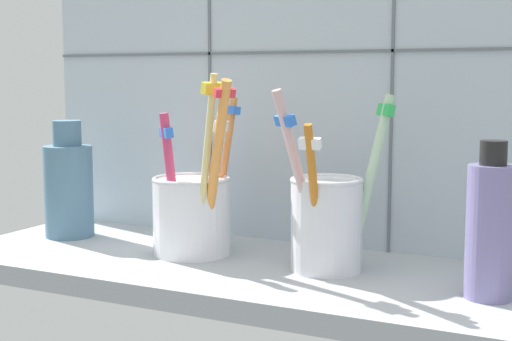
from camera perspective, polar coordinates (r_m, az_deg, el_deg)
name	(u,v)px	position (r cm, az deg, el deg)	size (l,w,h in cm)	color
counter_slab	(250,274)	(73.45, -0.44, -7.97)	(64.00, 22.00, 2.00)	#9EA3A8
tile_wall_back	(300,56)	(81.82, 3.38, 8.78)	(64.00, 2.20, 45.00)	#B2C1CC
toothbrush_cup_left	(193,209)	(76.54, -4.83, -2.99)	(11.31, 10.13, 18.59)	white
toothbrush_cup_right	(327,219)	(70.22, 5.46, -3.72)	(9.02, 10.71, 17.21)	white
ceramic_vase	(69,186)	(87.52, -14.18, -1.19)	(5.52, 5.52, 13.32)	slate
soap_bottle	(490,228)	(63.95, 17.55, -4.25)	(3.98, 3.98, 13.11)	#796FA8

